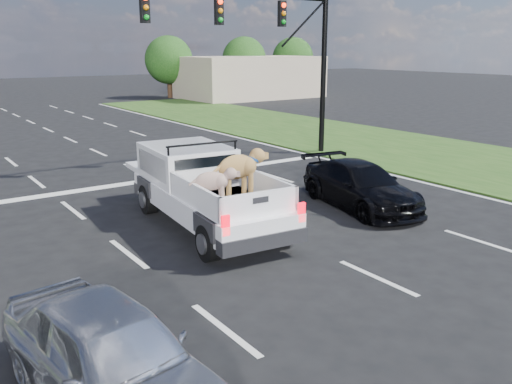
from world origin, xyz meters
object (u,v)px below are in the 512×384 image
traffic_signal (278,38)px  silver_sedan (111,356)px  black_coupe (360,186)px  pickup_truck (205,187)px

traffic_signal → silver_sedan: size_ratio=2.29×
traffic_signal → silver_sedan: traffic_signal is taller
traffic_signal → black_coupe: traffic_signal is taller
pickup_truck → silver_sedan: bearing=-123.6°
traffic_signal → pickup_truck: size_ratio=1.58×
traffic_signal → pickup_truck: 9.49m
pickup_truck → black_coupe: bearing=-8.5°
traffic_signal → pickup_truck: (-6.57, -5.73, -3.73)m
black_coupe → traffic_signal: bearing=82.8°
pickup_truck → black_coupe: pickup_truck is taller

